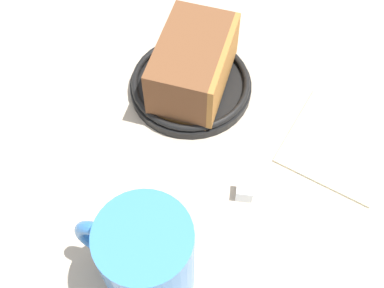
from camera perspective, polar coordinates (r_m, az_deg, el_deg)
name	(u,v)px	position (r cm, az deg, el deg)	size (l,w,h in cm)	color
ground_plane	(148,166)	(53.54, -5.10, -2.59)	(151.74, 151.74, 2.74)	tan
small_plate	(191,85)	(56.76, -0.15, 6.87)	(13.87, 13.87, 1.80)	black
cake_slice	(193,65)	(54.06, 0.13, 9.10)	(13.57, 12.87, 6.52)	#9E662D
tea_mug	(145,258)	(42.13, -5.40, -12.99)	(7.97, 9.99, 10.68)	#3372BF
teaspoon	(37,126)	(56.59, -17.40, 1.98)	(5.86, 11.60, 0.80)	silver
folded_napkin	(340,143)	(55.18, 16.73, 0.06)	(11.04, 10.59, 0.60)	beige
sugar_cube	(245,191)	(49.77, 6.09, -5.39)	(1.65, 1.65, 1.65)	white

